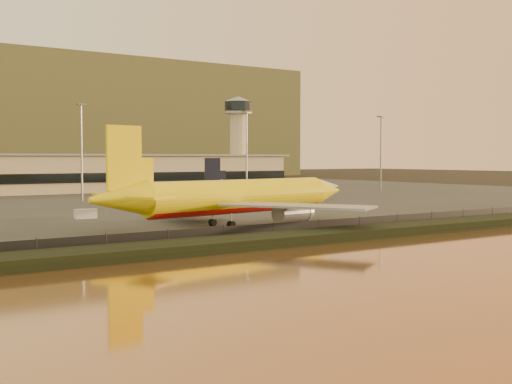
% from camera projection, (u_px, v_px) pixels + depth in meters
% --- Properties ---
extents(ground, '(900.00, 900.00, 0.00)m').
position_uv_depth(ground, '(297.00, 226.00, 107.03)').
color(ground, black).
rests_on(ground, ground).
extents(embankment, '(320.00, 7.00, 1.40)m').
position_uv_depth(embankment, '(368.00, 232.00, 92.85)').
color(embankment, black).
rests_on(embankment, ground).
extents(tarmac, '(320.00, 220.00, 0.20)m').
position_uv_depth(tarmac, '(99.00, 197.00, 186.11)').
color(tarmac, '#2D2D2D').
rests_on(tarmac, ground).
extents(perimeter_fence, '(300.00, 0.05, 2.20)m').
position_uv_depth(perimeter_fence, '(350.00, 225.00, 96.15)').
color(perimeter_fence, black).
rests_on(perimeter_fence, tarmac).
extents(terminal_building, '(202.00, 25.00, 12.60)m').
position_uv_depth(terminal_building, '(21.00, 174.00, 203.20)').
color(terminal_building, '#C8B88A').
rests_on(terminal_building, tarmac).
extents(control_tower, '(11.20, 11.20, 35.50)m').
position_uv_depth(control_tower, '(238.00, 132.00, 253.56)').
color(control_tower, '#C8B88A').
rests_on(control_tower, tarmac).
extents(apron_light_masts, '(152.20, 12.20, 25.40)m').
position_uv_depth(apron_light_masts, '(176.00, 143.00, 176.92)').
color(apron_light_masts, slate).
rests_on(apron_light_masts, tarmac).
extents(dhl_cargo_jet, '(52.89, 51.23, 15.82)m').
position_uv_depth(dhl_cargo_jet, '(235.00, 197.00, 105.51)').
color(dhl_cargo_jet, yellow).
rests_on(dhl_cargo_jet, tarmac).
extents(white_narrowbody_jet, '(38.28, 36.37, 11.28)m').
position_uv_depth(white_narrowbody_jet, '(270.00, 188.00, 169.96)').
color(white_narrowbody_jet, silver).
rests_on(white_narrowbody_jet, tarmac).
extents(gse_vehicle_yellow, '(4.13, 2.43, 1.74)m').
position_uv_depth(gse_vehicle_yellow, '(287.00, 204.00, 144.72)').
color(gse_vehicle_yellow, yellow).
rests_on(gse_vehicle_yellow, tarmac).
extents(gse_vehicle_white, '(3.99, 1.94, 1.76)m').
position_uv_depth(gse_vehicle_white, '(86.00, 214.00, 118.63)').
color(gse_vehicle_white, silver).
rests_on(gse_vehicle_white, tarmac).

